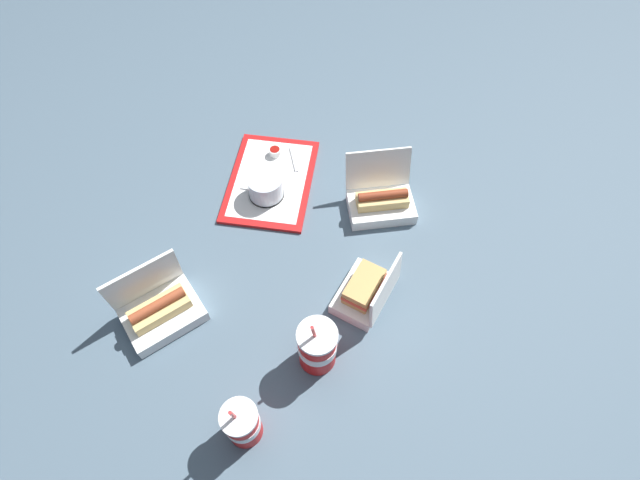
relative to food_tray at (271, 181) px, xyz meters
name	(u,v)px	position (x,y,z in m)	size (l,w,h in m)	color
ground_plane	(303,248)	(0.23, 0.15, -0.01)	(3.20, 3.20, 0.00)	#4C6070
food_tray	(271,181)	(0.00, 0.00, 0.00)	(0.38, 0.28, 0.01)	red
cake_container	(266,187)	(0.06, 0.00, 0.04)	(0.11, 0.11, 0.08)	black
ketchup_cup	(275,151)	(-0.11, -0.01, 0.02)	(0.04, 0.04, 0.02)	white
napkin_stack	(260,179)	(0.01, -0.03, 0.01)	(0.10, 0.10, 0.00)	white
plastic_fork	(294,159)	(-0.10, 0.06, 0.01)	(0.11, 0.01, 0.01)	white
clamshell_hotdog_right	(160,309)	(0.51, -0.17, 0.04)	(0.25, 0.25, 0.18)	white
clamshell_sandwich_left	(366,291)	(0.35, 0.36, 0.04)	(0.21, 0.18, 0.16)	white
clamshell_hotdog_center	(381,200)	(0.04, 0.36, 0.03)	(0.23, 0.24, 0.16)	white
soda_cup_corner	(242,424)	(0.76, 0.13, 0.07)	(0.09, 0.09, 0.20)	red
soda_cup_left	(317,347)	(0.55, 0.26, 0.08)	(0.10, 0.10, 0.22)	red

